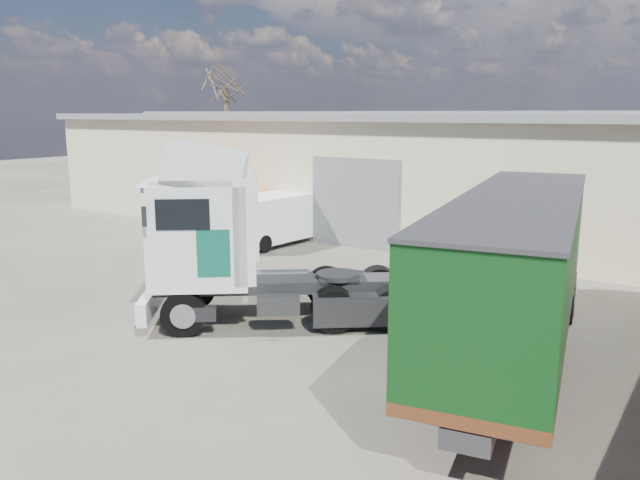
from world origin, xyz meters
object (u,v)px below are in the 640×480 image
Objects in this scene: bare_tree at (226,72)px; orange_skip at (233,215)px; tractor_unit at (237,247)px; box_trailer at (517,261)px; panel_van at (273,219)px.

bare_tree is 2.76× the size of orange_skip.
tractor_unit is at bearing -46.87° from bare_tree.
tractor_unit is at bearing -178.80° from box_trailer.
orange_skip is at bearing 142.96° from box_trailer.
box_trailer is 2.18× the size of panel_van.
box_trailer reaches higher than orange_skip.
tractor_unit is at bearing -57.50° from orange_skip.
box_trailer is 3.23× the size of orange_skip.
box_trailer is at bearing -36.78° from orange_skip.
bare_tree is at bearing -175.22° from tractor_unit.
tractor_unit is at bearing -51.87° from panel_van.
tractor_unit is (18.22, -19.45, -5.96)m from bare_tree.
orange_skip is at bearing -175.36° from tractor_unit.
box_trailer is (6.74, 1.43, 0.27)m from tractor_unit.
panel_van is 1.48× the size of orange_skip.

